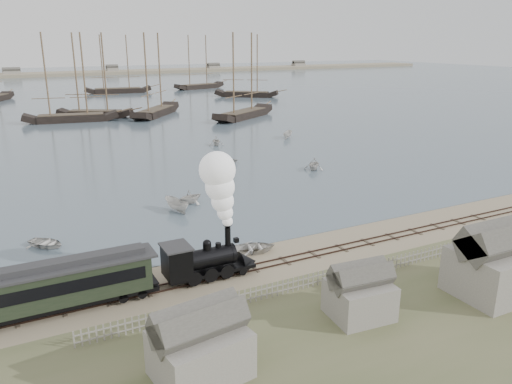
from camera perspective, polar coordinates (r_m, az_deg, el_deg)
name	(u,v)px	position (r m, az deg, el deg)	size (l,w,h in m)	color
ground	(254,257)	(44.15, -0.24, -7.43)	(600.00, 600.00, 0.00)	tan
harbor_water	(50,90)	(207.43, -22.47, 10.74)	(600.00, 336.00, 0.06)	#4C616D
rail_track	(265,265)	(42.53, 1.00, -8.38)	(120.00, 1.80, 0.16)	#34221C
picket_fence_west	(217,312)	(36.09, -4.51, -13.48)	(19.00, 0.10, 1.20)	gray
picket_fence_east	(423,262)	(45.61, 18.53, -7.55)	(15.00, 0.10, 1.20)	gray
shed_left	(201,375)	(30.38, -6.30, -20.11)	(5.00, 4.00, 4.10)	gray
shed_mid	(358,316)	(36.20, 11.62, -13.70)	(4.00, 3.50, 3.60)	gray
shed_right	(492,293)	(42.25, 25.33, -10.39)	(6.00, 5.00, 5.10)	gray
far_spit	(34,76)	(286.98, -24.06, 11.97)	(500.00, 20.00, 1.80)	tan
locomotive	(218,224)	(39.14, -4.31, -3.62)	(7.87, 2.94, 9.81)	black
passenger_coach	(56,285)	(37.54, -21.89, -9.81)	(13.83, 2.67, 3.36)	black
beached_dinghy	(253,248)	(44.94, -0.33, -6.38)	(4.12, 2.95, 0.85)	beige
rowboat_0	(46,243)	(49.83, -22.85, -5.38)	(3.55, 2.54, 0.74)	beige
rowboat_1	(190,197)	(58.16, -7.53, -0.53)	(3.09, 2.66, 1.63)	beige
rowboat_2	(176,205)	(55.70, -9.10, -1.49)	(3.77, 1.42, 1.46)	beige
rowboat_3	(225,160)	(77.00, -3.54, 3.63)	(3.93, 2.81, 0.81)	beige
rowboat_4	(314,164)	(73.17, 6.64, 3.21)	(3.31, 2.85, 1.74)	beige
rowboat_5	(287,135)	(96.74, 3.62, 6.57)	(3.53, 1.33, 1.36)	beige
rowboat_7	(216,141)	(90.05, -4.58, 5.85)	(3.11, 2.69, 1.64)	beige
schooner_2	(67,77)	(122.91, -20.79, 12.14)	(20.93, 4.83, 20.00)	black
schooner_3	(154,75)	(127.55, -11.59, 13.02)	(21.57, 4.98, 20.00)	black
schooner_4	(244,76)	(121.21, -1.42, 13.15)	(21.73, 5.01, 20.00)	black
schooner_5	(246,66)	(167.28, -1.12, 14.23)	(20.79, 4.80, 20.00)	black
schooner_8	(116,64)	(186.11, -15.70, 13.91)	(22.79, 5.26, 20.00)	black
schooner_9	(199,62)	(196.88, -6.58, 14.55)	(20.74, 4.79, 20.00)	black
schooner_10	(92,75)	(127.90, -18.27, 12.53)	(18.04, 4.16, 20.00)	black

